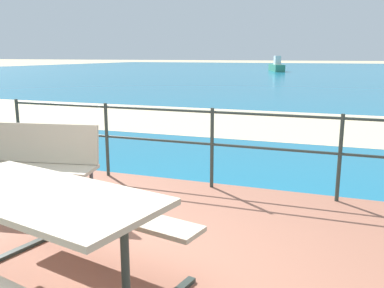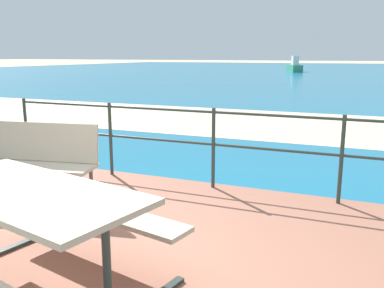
# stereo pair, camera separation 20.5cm
# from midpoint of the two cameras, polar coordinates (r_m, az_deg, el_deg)

# --- Properties ---
(sea_water) EXTENTS (90.00, 90.00, 0.01)m
(sea_water) POSITION_cam_midpoint_polar(r_m,az_deg,el_deg) (42.28, 18.09, 9.37)
(sea_water) COLOR #196B8E
(sea_water) RESTS_ON ground
(beach_strip) EXTENTS (54.03, 4.80, 0.01)m
(beach_strip) POSITION_cam_midpoint_polar(r_m,az_deg,el_deg) (10.38, 11.14, 2.75)
(beach_strip) COLOR beige
(beach_strip) RESTS_ON ground
(picnic_table) EXTENTS (1.97, 1.75, 0.75)m
(picnic_table) POSITION_cam_midpoint_polar(r_m,az_deg,el_deg) (2.94, -22.27, -9.33)
(picnic_table) COLOR #BCAD93
(picnic_table) RESTS_ON patio_paving
(park_bench) EXTENTS (1.76, 0.73, 0.90)m
(park_bench) POSITION_cam_midpoint_polar(r_m,az_deg,el_deg) (4.79, -23.95, -1.66)
(park_bench) COLOR #BCAD93
(park_bench) RESTS_ON patio_paving
(railing_fence) EXTENTS (5.94, 0.04, 0.99)m
(railing_fence) POSITION_cam_midpoint_polar(r_m,az_deg,el_deg) (5.02, 1.62, 0.95)
(railing_fence) COLOR #2D3833
(railing_fence) RESTS_ON patio_paving
(boat_near) EXTENTS (2.41, 5.61, 1.56)m
(boat_near) POSITION_cam_midpoint_polar(r_m,az_deg,el_deg) (43.90, 11.42, 10.42)
(boat_near) COLOR #338466
(boat_near) RESTS_ON sea_water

